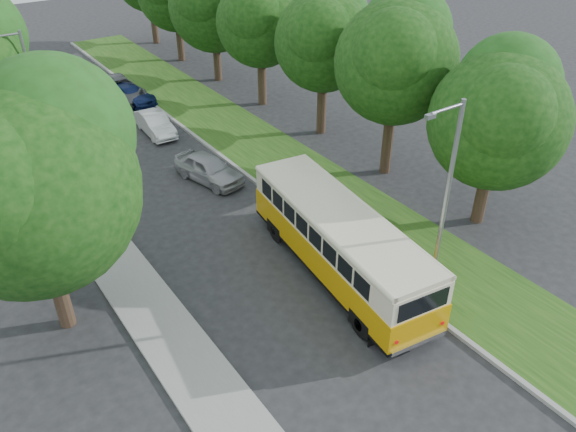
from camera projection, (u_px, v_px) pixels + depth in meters
ground at (300, 304)px, 21.22m from camera, size 120.00×120.00×0.00m
curb at (300, 215)px, 26.36m from camera, size 0.20×70.00×0.15m
grass_verge at (338, 200)px, 27.50m from camera, size 4.50×70.00×0.13m
sidewalk at (129, 281)px, 22.32m from camera, size 2.20×70.00×0.12m
treeline at (160, 30)px, 31.92m from camera, size 24.27×41.91×9.46m
lamppost_near at (444, 201)px, 19.16m from camera, size 1.71×0.16×8.00m
lamppost_far at (35, 100)px, 27.75m from camera, size 1.71×0.16×7.50m
warning_sign at (74, 173)px, 26.37m from camera, size 0.56×0.10×2.50m
vintage_bus at (339, 243)px, 21.97m from camera, size 3.84×10.37×3.01m
car_silver at (209, 168)px, 28.94m from camera, size 2.59×4.41×1.41m
car_white at (155, 124)px, 33.91m from camera, size 1.53×3.94×1.28m
car_blue at (129, 94)px, 38.13m from camera, size 3.01×4.63×1.25m
car_grey at (119, 89)px, 38.67m from camera, size 2.72×5.48×1.49m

